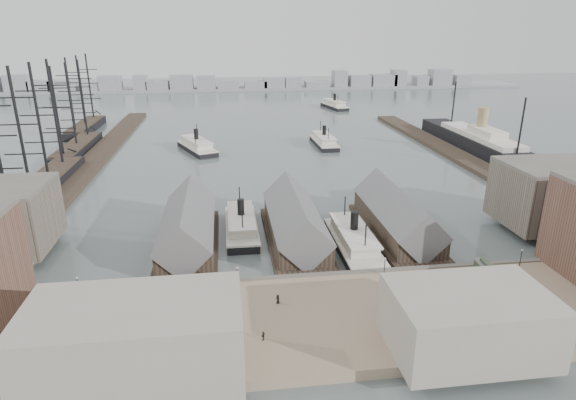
{
  "coord_description": "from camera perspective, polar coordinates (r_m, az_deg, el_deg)",
  "views": [
    {
      "loc": [
        -16.26,
        -91.61,
        49.8
      ],
      "look_at": [
        0.0,
        30.0,
        6.0
      ],
      "focal_mm": 30.0,
      "sensor_mm": 36.0,
      "label": 1
    }
  ],
  "objects": [
    {
      "name": "ground",
      "position": [
        105.53,
        2.18,
        -8.53
      ],
      "size": [
        900.0,
        900.0,
        0.0
      ],
      "primitive_type": "plane",
      "color": "#4E5A59",
      "rests_on": "ground"
    },
    {
      "name": "quay",
      "position": [
        88.17,
        4.44,
        -14.03
      ],
      "size": [
        180.0,
        30.0,
        2.0
      ],
      "primitive_type": "cube",
      "color": "#8A745C",
      "rests_on": "ground"
    },
    {
      "name": "seawall",
      "position": [
        100.49,
        2.7,
        -9.33
      ],
      "size": [
        180.0,
        1.2,
        2.3
      ],
      "primitive_type": "cube",
      "color": "#59544C",
      "rests_on": "ground"
    },
    {
      "name": "west_wharf",
      "position": [
        204.43,
        -22.09,
        4.32
      ],
      "size": [
        10.0,
        220.0,
        1.6
      ],
      "primitive_type": "cube",
      "color": "#2D231C",
      "rests_on": "ground"
    },
    {
      "name": "east_wharf",
      "position": [
        210.4,
        19.33,
        5.06
      ],
      "size": [
        10.0,
        180.0,
        1.6
      ],
      "primitive_type": "cube",
      "color": "#2D231C",
      "rests_on": "ground"
    },
    {
      "name": "ferry_shed_west",
      "position": [
        117.92,
        -11.78,
        -3.31
      ],
      "size": [
        14.0,
        42.0,
        12.6
      ],
      "color": "#2D231C",
      "rests_on": "ground"
    },
    {
      "name": "ferry_shed_center",
      "position": [
        118.63,
        0.84,
        -2.73
      ],
      "size": [
        14.0,
        42.0,
        12.6
      ],
      "color": "#2D231C",
      "rests_on": "ground"
    },
    {
      "name": "ferry_shed_east",
      "position": [
        124.88,
        12.73,
        -2.06
      ],
      "size": [
        14.0,
        42.0,
        12.6
      ],
      "color": "#2D231C",
      "rests_on": "ground"
    },
    {
      "name": "warehouse_east_back",
      "position": [
        141.74,
        29.31,
        0.54
      ],
      "size": [
        28.0,
        20.0,
        15.0
      ],
      "primitive_type": "cube",
      "color": "#60564C",
      "rests_on": "east_land"
    },
    {
      "name": "street_bldg_center",
      "position": [
        81.86,
        20.61,
        -13.3
      ],
      "size": [
        24.0,
        16.0,
        10.0
      ],
      "primitive_type": "cube",
      "color": "gray",
      "rests_on": "quay"
    },
    {
      "name": "street_bldg_west",
      "position": [
        74.09,
        -17.56,
        -15.75
      ],
      "size": [
        30.0,
        16.0,
        12.0
      ],
      "primitive_type": "cube",
      "color": "gray",
      "rests_on": "quay"
    },
    {
      "name": "lamp_post_far_w",
      "position": [
        100.09,
        -23.67,
        -8.94
      ],
      "size": [
        0.44,
        0.44,
        3.92
      ],
      "color": "black",
      "rests_on": "quay"
    },
    {
      "name": "lamp_post_near_w",
      "position": [
        95.88,
        -6.03,
        -8.52
      ],
      "size": [
        0.44,
        0.44,
        3.92
      ],
      "color": "black",
      "rests_on": "quay"
    },
    {
      "name": "lamp_post_near_e",
      "position": [
        100.84,
        11.4,
        -7.34
      ],
      "size": [
        0.44,
        0.44,
        3.92
      ],
      "color": "black",
      "rests_on": "quay"
    },
    {
      "name": "lamp_post_far_e",
      "position": [
        113.78,
        25.94,
        -5.82
      ],
      "size": [
        0.44,
        0.44,
        3.92
      ],
      "color": "black",
      "rests_on": "quay"
    },
    {
      "name": "far_shore",
      "position": [
        428.45,
        -5.83,
        13.4
      ],
      "size": [
        500.0,
        40.0,
        15.72
      ],
      "color": "gray",
      "rests_on": "ground"
    },
    {
      "name": "ferry_docked_west",
      "position": [
        124.69,
        -5.55,
        -2.87
      ],
      "size": [
        8.05,
        26.84,
        9.59
      ],
      "color": "black",
      "rests_on": "ground"
    },
    {
      "name": "ferry_docked_east",
      "position": [
        115.66,
        7.76,
        -4.75
      ],
      "size": [
        8.58,
        28.59,
        10.21
      ],
      "color": "black",
      "rests_on": "ground"
    },
    {
      "name": "ferry_open_near",
      "position": [
        211.12,
        -10.75,
        6.33
      ],
      "size": [
        19.04,
        30.02,
        10.32
      ],
      "rotation": [
        0.0,
        0.0,
        0.39
      ],
      "color": "black",
      "rests_on": "ground"
    },
    {
      "name": "ferry_open_mid",
      "position": [
        218.52,
        4.29,
        7.02
      ],
      "size": [
        8.9,
        27.14,
        9.61
      ],
      "rotation": [
        0.0,
        0.0,
        0.03
      ],
      "color": "black",
      "rests_on": "ground"
    },
    {
      "name": "ferry_open_far",
      "position": [
        325.49,
        5.53,
        11.18
      ],
      "size": [
        14.1,
        29.58,
        10.16
      ],
      "rotation": [
        0.0,
        0.0,
        0.2
      ],
      "color": "black",
      "rests_on": "ground"
    },
    {
      "name": "sailing_ship_near",
      "position": [
        171.02,
        -27.27,
        1.51
      ],
      "size": [
        9.79,
        67.42,
        40.23
      ],
      "color": "black",
      "rests_on": "ground"
    },
    {
      "name": "sailing_ship_mid",
      "position": [
        223.6,
        -23.72,
        5.81
      ],
      "size": [
        9.02,
        52.12,
        37.09
      ],
      "color": "black",
      "rests_on": "ground"
    },
    {
      "name": "sailing_ship_far",
      "position": [
        270.16,
        -22.86,
        8.08
      ],
      "size": [
        9.14,
        50.79,
        37.59
      ],
      "color": "black",
      "rests_on": "ground"
    },
    {
      "name": "ocean_steamer",
      "position": [
        223.05,
        21.76,
        6.4
      ],
      "size": [
        12.75,
        93.14,
        18.63
      ],
      "color": "black",
      "rests_on": "ground"
    },
    {
      "name": "tram",
      "position": [
        103.33,
        22.85,
        -8.44
      ],
      "size": [
        3.16,
        10.29,
        3.62
      ],
      "rotation": [
        0.0,
        0.0,
        -0.05
      ],
      "color": "black",
      "rests_on": "quay"
    },
    {
      "name": "horse_cart_left",
      "position": [
        92.34,
        -27.54,
        -13.47
      ],
      "size": [
        4.47,
        3.79,
        1.46
      ],
      "rotation": [
        0.0,
        0.0,
        0.93
      ],
      "color": "black",
      "rests_on": "quay"
    },
    {
      "name": "horse_cart_center",
      "position": [
        90.51,
        -9.01,
        -11.94
      ],
      "size": [
        4.77,
        1.56,
        1.43
      ],
      "rotation": [
        0.0,
        0.0,
        1.6
      ],
      "color": "black",
      "rests_on": "quay"
    },
    {
      "name": "horse_cart_right",
      "position": [
        96.12,
        19.98,
        -10.96
      ],
      "size": [
        4.76,
        2.73,
        1.47
      ],
      "rotation": [
        0.0,
        0.0,
        1.87
      ],
      "color": "black",
      "rests_on": "quay"
    },
    {
      "name": "pedestrian_0",
      "position": [
        96.84,
        -26.05,
        -11.56
      ],
      "size": [
        0.78,
        0.71,
        1.74
      ],
      "primitive_type": "imported",
      "rotation": [
        0.0,
        0.0,
        3.65
      ],
      "color": "black",
      "rests_on": "quay"
    },
    {
      "name": "pedestrian_1",
      "position": [
        86.62,
        -17.6,
        -14.21
      ],
      "size": [
        0.71,
        0.89,
        1.74
      ],
      "primitive_type": "imported",
      "rotation": [
        0.0,
        0.0,
        1.63
      ],
      "color": "black",
      "rests_on": "quay"
    },
    {
      "name": "pedestrian_2",
      "position": [
        95.94,
        -13.47,
        -10.25
      ],
      "size": [
        1.13,
        0.69,
        1.7
      ],
      "primitive_type": "imported",
      "rotation": [
        0.0,
        0.0,
        3.09
      ],
      "color": "black",
      "rests_on": "quay"
    },
    {
      "name": "pedestrian_3",
      "position": [
        81.13,
        -2.94,
        -15.78
      ],
      "size": [
        0.92,
        0.99,
        1.63
      ],
      "primitive_type": "imported",
      "rotation": [
        0.0,
        0.0,
        4.01
      ],
      "color": "black",
      "rests_on": "quay"
    },
    {
      "name": "pedestrian_4",
      "position": [
        90.32,
        -1.21,
        -11.65
      ],
      "size": [
        1.0,
        1.01,
        1.76
      ],
      "primitive_type": "imported",
      "rotation": [
        0.0,
        0.0,
        5.46
      ],
      "color": "black",
      "rests_on": "quay"
    },
    {
      "name": "pedestrian_5",
      "position": [
        88.22,
        11.11,
        -12.9
      ],
      "size": [
        0.78,
        0.8,
        1.77
      ],
      "primitive_type": "imported",
      "rotation": [
        0.0,
        0.0,
        5.42
      ],
      "color": "black",
      "rests_on": "quay"
    },
    {
      "name": "pedestrian_6",
      "position": [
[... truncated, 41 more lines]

